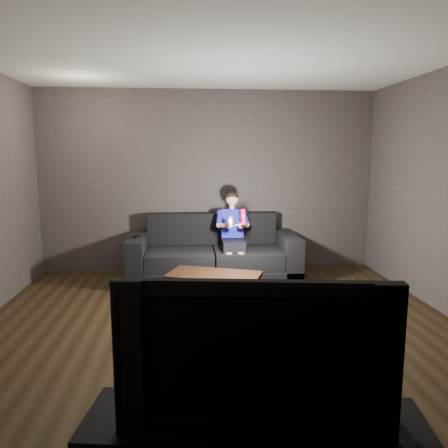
{
  "coord_description": "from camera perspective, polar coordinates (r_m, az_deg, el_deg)",
  "views": [
    {
      "loc": [
        -0.32,
        -4.08,
        1.75
      ],
      "look_at": [
        0.15,
        1.55,
        0.85
      ],
      "focal_mm": 35.0,
      "sensor_mm": 36.0,
      "label": 1
    }
  ],
  "objects": [
    {
      "name": "child",
      "position": [
        6.05,
        1.16,
        -0.49
      ],
      "size": [
        0.46,
        0.56,
        1.12
      ],
      "color": "black",
      "rests_on": "sofa"
    },
    {
      "name": "wii_remote_red",
      "position": [
        5.6,
        2.49,
        0.94
      ],
      "size": [
        0.06,
        0.08,
        0.2
      ],
      "color": "#F2002D",
      "rests_on": "child"
    },
    {
      "name": "back_wall",
      "position": [
        6.6,
        -2.0,
        5.57
      ],
      "size": [
        5.0,
        0.04,
        2.7
      ],
      "primitive_type": "cube",
      "color": "#3B3634",
      "rests_on": "ground"
    },
    {
      "name": "wii_remote_black",
      "position": [
        6.05,
        -11.35,
        -1.58
      ],
      "size": [
        0.07,
        0.16,
        0.03
      ],
      "color": "black",
      "rests_on": "sofa"
    },
    {
      "name": "floor",
      "position": [
        4.45,
        -0.26,
        -14.1
      ],
      "size": [
        5.0,
        5.0,
        0.0
      ],
      "primitive_type": "plane",
      "color": "black",
      "rests_on": "ground"
    },
    {
      "name": "nunchuk_white",
      "position": [
        5.59,
        0.84,
        0.42
      ],
      "size": [
        0.06,
        0.08,
        0.14
      ],
      "color": "white",
      "rests_on": "child"
    },
    {
      "name": "ceiling",
      "position": [
        4.2,
        -0.29,
        22.11
      ],
      "size": [
        5.0,
        5.0,
        0.02
      ],
      "primitive_type": "cube",
      "color": "beige",
      "rests_on": "back_wall"
    },
    {
      "name": "wii_console",
      "position": [
        2.3,
        20.32,
        -19.78
      ],
      "size": [
        0.08,
        0.17,
        0.21
      ],
      "primitive_type": "cube",
      "rotation": [
        0.0,
        0.0,
        0.17
      ],
      "color": "white",
      "rests_on": "media_console"
    },
    {
      "name": "tv",
      "position": [
        2.02,
        4.09,
        -15.83
      ],
      "size": [
        1.2,
        0.31,
        0.69
      ],
      "primitive_type": "imported",
      "rotation": [
        0.0,
        0.0,
        -0.13
      ],
      "color": "black",
      "rests_on": "media_console"
    },
    {
      "name": "coffee_table",
      "position": [
        5.12,
        -1.3,
        -7.04
      ],
      "size": [
        1.17,
        0.86,
        0.38
      ],
      "color": "black",
      "rests_on": "floor"
    },
    {
      "name": "sofa",
      "position": [
        6.18,
        -1.38,
        -4.56
      ],
      "size": [
        2.34,
        1.01,
        0.9
      ],
      "color": "black",
      "rests_on": "floor"
    },
    {
      "name": "front_wall",
      "position": [
        1.66,
        6.6,
        -4.98
      ],
      "size": [
        5.0,
        0.04,
        2.7
      ],
      "primitive_type": "cube",
      "color": "#3B3634",
      "rests_on": "ground"
    }
  ]
}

